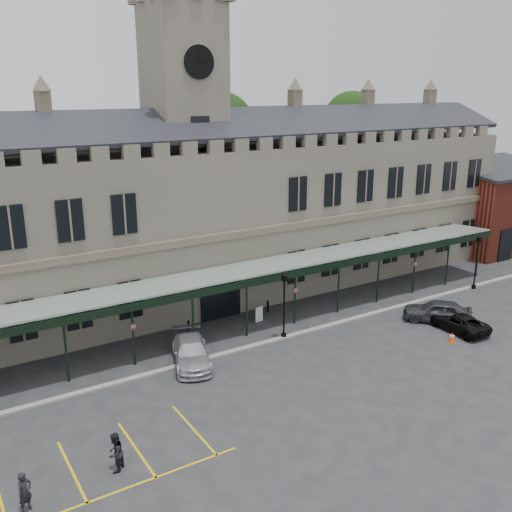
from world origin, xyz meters
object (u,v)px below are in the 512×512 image
lamp_post_right (477,256)px  car_taxi (191,352)px  clock_tower (185,132)px  station_building (189,220)px  car_right_a (437,311)px  traffic_cone (452,338)px  car_van (458,322)px  sign_board (259,314)px  person_b (115,453)px  person_a (25,492)px  lamp_post_mid (284,299)px

lamp_post_right → car_taxi: size_ratio=0.92×
clock_tower → car_taxi: size_ratio=4.75×
station_building → car_right_a: (13.00, -13.88, -5.65)m
traffic_cone → car_van: car_van is taller
lamp_post_right → sign_board: size_ratio=4.27×
traffic_cone → car_van: 2.24m
traffic_cone → sign_board: size_ratio=0.63×
clock_tower → person_b: size_ratio=13.36×
lamp_post_right → person_a: lamp_post_right is taller
lamp_post_right → person_a: size_ratio=2.72×
clock_tower → person_a: (-16.17, -18.56, -12.23)m
lamp_post_right → person_b: (-33.52, -7.28, -1.91)m
clock_tower → lamp_post_right: 25.91m
sign_board → person_a: size_ratio=0.64×
clock_tower → car_taxi: bearing=-115.5°
clock_tower → car_right_a: bearing=-47.0°
station_building → car_van: (13.00, -15.74, -5.85)m
sign_board → car_taxi: (-7.03, -3.33, 0.21)m
lamp_post_mid → station_building: bearing=100.6°
station_building → car_taxi: size_ratio=11.49×
station_building → person_a: bearing=-131.2°
clock_tower → car_van: clock_tower is taller
car_taxi → person_b: (-7.30, -7.55, 0.17)m
traffic_cone → person_a: 27.30m
lamp_post_mid → person_b: (-14.24, -7.60, -1.92)m
car_right_a → lamp_post_right: bearing=159.4°
person_a → person_b: bearing=-23.3°
traffic_cone → car_right_a: (1.93, 2.97, 0.47)m
traffic_cone → car_van: bearing=29.9°
station_building → sign_board: (2.03, -7.07, -5.92)m
lamp_post_mid → lamp_post_right: lamp_post_mid is taller
clock_tower → lamp_post_mid: clock_tower is taller
lamp_post_right → traffic_cone: lamp_post_right is taller
lamp_post_mid → car_van: bearing=-26.0°
station_building → car_taxi: bearing=-115.7°
traffic_cone → person_b: bearing=-177.3°
car_van → person_a: person_a is taller
car_taxi → car_van: size_ratio=1.17×
clock_tower → traffic_cone: (11.07, -16.94, -12.77)m
car_taxi → clock_tower: bearing=83.9°
traffic_cone → sign_board: sign_board is taller
person_a → lamp_post_right: bearing=-19.4°
station_building → person_b: size_ratio=32.33×
clock_tower → traffic_cone: clock_tower is taller
car_taxi → person_a: person_a is taller
car_right_a → person_a: 29.53m
car_right_a → person_a: (-29.17, -4.60, 0.07)m
traffic_cone → lamp_post_mid: bearing=144.5°
traffic_cone → car_taxi: car_taxi is taller
station_building → lamp_post_right: 24.02m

